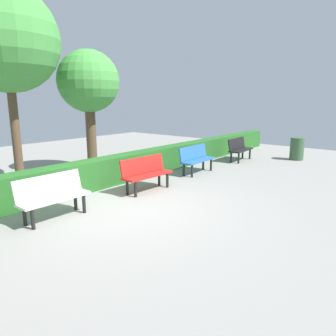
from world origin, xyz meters
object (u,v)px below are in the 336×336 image
at_px(bench_red, 146,172).
at_px(bench_blue, 196,158).
at_px(tree_near, 89,83).
at_px(bench_black, 239,148).
at_px(tree_mid, 6,40).
at_px(trash_bin, 297,149).
at_px(bench_white, 53,195).

bearing_deg(bench_red, bench_blue, -174.67).
bearing_deg(tree_near, bench_black, 147.45).
relative_size(bench_black, bench_red, 0.95).
height_order(bench_blue, bench_red, same).
xyz_separation_m(bench_black, tree_mid, (6.99, -3.06, 3.28)).
bearing_deg(bench_red, tree_mid, -57.13).
xyz_separation_m(tree_near, tree_mid, (2.37, -0.11, 0.96)).
bearing_deg(tree_near, bench_red, 78.69).
relative_size(bench_red, trash_bin, 1.70).
distance_m(bench_blue, trash_bin, 4.67).
bearing_deg(bench_white, tree_mid, -104.51).
bearing_deg(bench_black, bench_red, -2.92).
bearing_deg(bench_white, trash_bin, 169.71).
relative_size(bench_white, tree_mid, 0.28).
relative_size(tree_near, tree_mid, 0.75).
distance_m(bench_red, trash_bin, 6.97).
xyz_separation_m(bench_blue, trash_bin, (-4.32, 1.78, -0.05)).
distance_m(bench_blue, bench_red, 2.45).
distance_m(bench_white, tree_mid, 4.49).
distance_m(bench_black, tree_near, 5.96).
height_order(bench_blue, tree_near, tree_near).
bearing_deg(bench_red, trash_bin, 168.85).
xyz_separation_m(bench_blue, tree_mid, (4.23, -2.95, 3.28)).
height_order(bench_black, trash_bin, same).
bearing_deg(bench_black, tree_near, -35.41).
relative_size(bench_white, tree_near, 0.37).
relative_size(bench_black, bench_blue, 0.95).
xyz_separation_m(bench_blue, tree_near, (1.86, -2.83, 2.32)).
distance_m(tree_near, trash_bin, 8.07).
distance_m(bench_white, tree_near, 4.84).
bearing_deg(trash_bin, bench_blue, -22.44).
height_order(bench_red, trash_bin, trash_bin).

